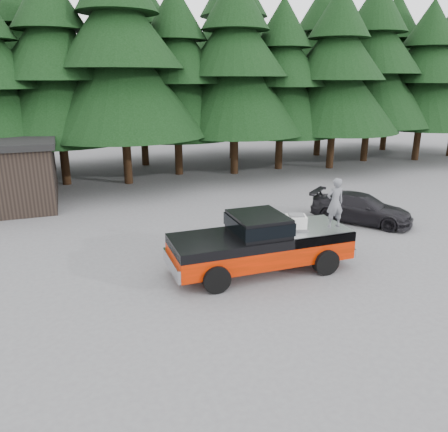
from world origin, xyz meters
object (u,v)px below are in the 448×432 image
object	(u,v)px
parked_car	(361,208)
pickup_truck	(260,251)
air_compressor	(296,223)
man_on_bed	(335,203)

from	to	relation	value
parked_car	pickup_truck	bearing A→B (deg)	168.04
air_compressor	parked_car	size ratio (longest dim) A/B	0.15
pickup_truck	parked_car	xyz separation A→B (m)	(6.23, 3.14, -0.04)
pickup_truck	man_on_bed	xyz separation A→B (m)	(2.46, -0.34, 1.49)
man_on_bed	parked_car	world-z (taller)	man_on_bed
pickup_truck	air_compressor	xyz separation A→B (m)	(1.19, -0.12, 0.88)
air_compressor	man_on_bed	size ratio (longest dim) A/B	0.38
pickup_truck	parked_car	world-z (taller)	pickup_truck
air_compressor	man_on_bed	world-z (taller)	man_on_bed
parked_car	air_compressor	bearing A→B (deg)	174.13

